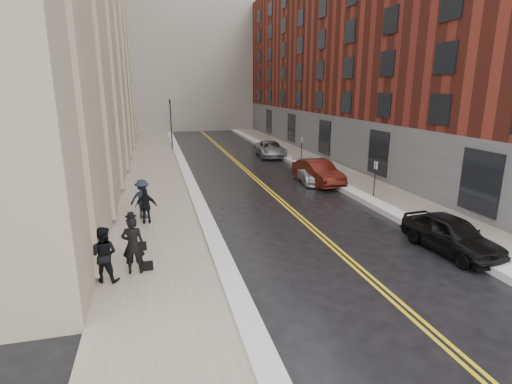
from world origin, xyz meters
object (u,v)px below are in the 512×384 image
car_black (451,234)px  car_silver_near (311,172)px  car_maroon (318,172)px  pedestrian_c (146,206)px  pedestrian_b (143,199)px  pedestrian_a (104,254)px  car_silver_far (271,149)px  pedestrian_main (133,245)px

car_black → car_silver_near: car_black is taller
car_maroon → pedestrian_c: (-11.12, -5.96, 0.19)m
pedestrian_b → pedestrian_c: pedestrian_b is taller
car_maroon → pedestrian_c: bearing=-157.1°
pedestrian_a → pedestrian_b: bearing=-82.3°
car_maroon → pedestrian_b: size_ratio=2.52×
car_silver_far → pedestrian_main: (-11.49, -22.55, 0.45)m
car_maroon → pedestrian_a: pedestrian_a is taller
car_black → pedestrian_b: (-11.83, 6.95, 0.37)m
car_maroon → pedestrian_c: 12.62m
car_maroon → car_silver_near: 0.83m
car_silver_near → pedestrian_a: pedestrian_a is taller
car_maroon → car_black: bearing=-92.7°
car_silver_near → pedestrian_main: bearing=-129.2°
pedestrian_c → car_silver_near: bearing=-145.9°
car_black → car_maroon: 12.06m
car_silver_near → pedestrian_a: size_ratio=2.41×
car_black → pedestrian_b: bearing=145.0°
pedestrian_a → pedestrian_b: (1.11, 6.49, 0.03)m
pedestrian_b → car_silver_near: bearing=-136.0°
pedestrian_main → pedestrian_a: pedestrian_main is taller
car_silver_near → pedestrian_b: 12.59m
pedestrian_a → pedestrian_b: pedestrian_b is taller
car_silver_near → pedestrian_main: 16.52m
pedestrian_b → pedestrian_c: 0.88m
car_silver_far → car_maroon: bearing=-84.3°
pedestrian_a → car_silver_far: bearing=-101.0°
car_black → pedestrian_c: size_ratio=2.59×
car_maroon → car_silver_far: size_ratio=0.94×
car_silver_near → car_maroon: bearing=-74.7°
pedestrian_main → pedestrian_a: bearing=26.9°
car_silver_far → pedestrian_c: size_ratio=3.10×
car_black → pedestrian_c: bearing=147.9°
pedestrian_main → pedestrian_b: size_ratio=1.06×
pedestrian_b → pedestrian_a: bearing=96.3°
car_maroon → pedestrian_main: size_ratio=2.38×
car_silver_near → pedestrian_main: size_ratio=2.22×
car_black → car_silver_near: bearing=88.6°
car_silver_near → car_silver_far: size_ratio=0.87×
car_black → car_silver_far: bearing=86.8°
pedestrian_a → car_silver_near: bearing=-117.2°
car_maroon → pedestrian_b: 12.38m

